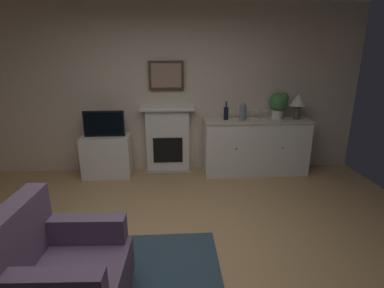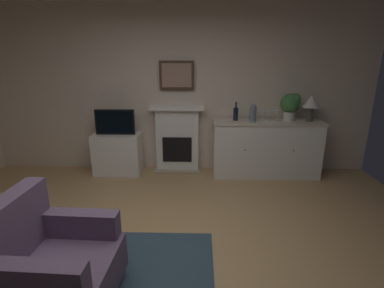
{
  "view_description": "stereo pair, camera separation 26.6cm",
  "coord_description": "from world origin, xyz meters",
  "px_view_note": "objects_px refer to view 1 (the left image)",
  "views": [
    {
      "loc": [
        0.1,
        -2.3,
        1.9
      ],
      "look_at": [
        0.28,
        0.64,
        1.0
      ],
      "focal_mm": 27.47,
      "sensor_mm": 36.0,
      "label": 1
    },
    {
      "loc": [
        0.36,
        -2.3,
        1.9
      ],
      "look_at": [
        0.28,
        0.64,
        1.0
      ],
      "focal_mm": 27.47,
      "sensor_mm": 36.0,
      "label": 2
    }
  ],
  "objects_px": {
    "table_lamp": "(298,102)",
    "wine_bottle": "(226,113)",
    "framed_picture": "(166,75)",
    "wine_glass_center": "(259,112)",
    "sideboard_cabinet": "(256,147)",
    "fireplace_unit": "(168,139)",
    "tv_cabinet": "(107,156)",
    "wine_glass_left": "(253,112)",
    "tv_set": "(104,124)",
    "potted_plant_small": "(279,103)",
    "armchair": "(60,272)",
    "vase_decorative": "(243,112)",
    "wine_glass_right": "(266,112)"
  },
  "relations": [
    {
      "from": "table_lamp",
      "to": "wine_bottle",
      "type": "bearing_deg",
      "value": 178.26
    },
    {
      "from": "tv_cabinet",
      "to": "tv_set",
      "type": "height_order",
      "value": "tv_set"
    },
    {
      "from": "table_lamp",
      "to": "wine_bottle",
      "type": "distance_m",
      "value": 1.15
    },
    {
      "from": "wine_bottle",
      "to": "tv_cabinet",
      "type": "distance_m",
      "value": 2.03
    },
    {
      "from": "fireplace_unit",
      "to": "armchair",
      "type": "relative_size",
      "value": 1.2
    },
    {
      "from": "wine_bottle",
      "to": "vase_decorative",
      "type": "distance_m",
      "value": 0.27
    },
    {
      "from": "framed_picture",
      "to": "wine_glass_right",
      "type": "bearing_deg",
      "value": -7.78
    },
    {
      "from": "tv_set",
      "to": "potted_plant_small",
      "type": "height_order",
      "value": "potted_plant_small"
    },
    {
      "from": "wine_bottle",
      "to": "wine_glass_center",
      "type": "height_order",
      "value": "wine_bottle"
    },
    {
      "from": "tv_cabinet",
      "to": "wine_glass_center",
      "type": "bearing_deg",
      "value": -0.03
    },
    {
      "from": "sideboard_cabinet",
      "to": "tv_cabinet",
      "type": "xyz_separation_m",
      "value": [
        -2.41,
        0.02,
        -0.12
      ]
    },
    {
      "from": "fireplace_unit",
      "to": "wine_glass_left",
      "type": "relative_size",
      "value": 6.67
    },
    {
      "from": "tv_cabinet",
      "to": "tv_set",
      "type": "relative_size",
      "value": 1.21
    },
    {
      "from": "potted_plant_small",
      "to": "armchair",
      "type": "xyz_separation_m",
      "value": [
        -2.52,
        -2.73,
        -0.78
      ]
    },
    {
      "from": "wine_glass_left",
      "to": "armchair",
      "type": "height_order",
      "value": "wine_glass_left"
    },
    {
      "from": "wine_glass_center",
      "to": "tv_set",
      "type": "height_order",
      "value": "tv_set"
    },
    {
      "from": "tv_cabinet",
      "to": "tv_set",
      "type": "bearing_deg",
      "value": -90.0
    },
    {
      "from": "sideboard_cabinet",
      "to": "wine_bottle",
      "type": "distance_m",
      "value": 0.75
    },
    {
      "from": "framed_picture",
      "to": "armchair",
      "type": "height_order",
      "value": "framed_picture"
    },
    {
      "from": "table_lamp",
      "to": "potted_plant_small",
      "type": "xyz_separation_m",
      "value": [
        -0.29,
        0.05,
        -0.02
      ]
    },
    {
      "from": "table_lamp",
      "to": "tv_set",
      "type": "distance_m",
      "value": 3.06
    },
    {
      "from": "table_lamp",
      "to": "tv_set",
      "type": "bearing_deg",
      "value": -179.85
    },
    {
      "from": "wine_glass_center",
      "to": "vase_decorative",
      "type": "distance_m",
      "value": 0.29
    },
    {
      "from": "wine_bottle",
      "to": "tv_cabinet",
      "type": "relative_size",
      "value": 0.39
    },
    {
      "from": "tv_set",
      "to": "potted_plant_small",
      "type": "xyz_separation_m",
      "value": [
        2.76,
        0.05,
        0.29
      ]
    },
    {
      "from": "sideboard_cabinet",
      "to": "vase_decorative",
      "type": "height_order",
      "value": "vase_decorative"
    },
    {
      "from": "sideboard_cabinet",
      "to": "wine_glass_left",
      "type": "height_order",
      "value": "wine_glass_left"
    },
    {
      "from": "framed_picture",
      "to": "wine_glass_center",
      "type": "bearing_deg",
      "value": -8.12
    },
    {
      "from": "framed_picture",
      "to": "sideboard_cabinet",
      "type": "bearing_deg",
      "value": -8.8
    },
    {
      "from": "fireplace_unit",
      "to": "wine_bottle",
      "type": "xyz_separation_m",
      "value": [
        0.93,
        -0.14,
        0.46
      ]
    },
    {
      "from": "table_lamp",
      "to": "wine_bottle",
      "type": "height_order",
      "value": "table_lamp"
    },
    {
      "from": "table_lamp",
      "to": "potted_plant_small",
      "type": "relative_size",
      "value": 0.93
    },
    {
      "from": "wine_bottle",
      "to": "armchair",
      "type": "bearing_deg",
      "value": -121.61
    },
    {
      "from": "wine_bottle",
      "to": "fireplace_unit",
      "type": "bearing_deg",
      "value": 171.32
    },
    {
      "from": "fireplace_unit",
      "to": "vase_decorative",
      "type": "bearing_deg",
      "value": -10.85
    },
    {
      "from": "framed_picture",
      "to": "armchair",
      "type": "xyz_separation_m",
      "value": [
        -0.74,
        -2.91,
        -1.2
      ]
    },
    {
      "from": "wine_glass_right",
      "to": "tv_cabinet",
      "type": "relative_size",
      "value": 0.22
    },
    {
      "from": "fireplace_unit",
      "to": "framed_picture",
      "type": "bearing_deg",
      "value": 90.0
    },
    {
      "from": "sideboard_cabinet",
      "to": "tv_cabinet",
      "type": "relative_size",
      "value": 2.27
    },
    {
      "from": "sideboard_cabinet",
      "to": "armchair",
      "type": "distance_m",
      "value": 3.46
    },
    {
      "from": "fireplace_unit",
      "to": "vase_decorative",
      "type": "height_order",
      "value": "vase_decorative"
    },
    {
      "from": "fireplace_unit",
      "to": "tv_cabinet",
      "type": "xyz_separation_m",
      "value": [
        -0.98,
        -0.16,
        -0.21
      ]
    },
    {
      "from": "potted_plant_small",
      "to": "table_lamp",
      "type": "bearing_deg",
      "value": -8.82
    },
    {
      "from": "wine_bottle",
      "to": "vase_decorative",
      "type": "relative_size",
      "value": 1.03
    },
    {
      "from": "framed_picture",
      "to": "wine_bottle",
      "type": "height_order",
      "value": "framed_picture"
    },
    {
      "from": "wine_glass_center",
      "to": "tv_cabinet",
      "type": "relative_size",
      "value": 0.22
    },
    {
      "from": "wine_glass_center",
      "to": "sideboard_cabinet",
      "type": "bearing_deg",
      "value": -152.61
    },
    {
      "from": "tv_cabinet",
      "to": "wine_glass_left",
      "type": "bearing_deg",
      "value": -0.32
    },
    {
      "from": "sideboard_cabinet",
      "to": "armchair",
      "type": "xyz_separation_m",
      "value": [
        -2.18,
        -2.69,
        -0.07
      ]
    },
    {
      "from": "wine_glass_center",
      "to": "potted_plant_small",
      "type": "bearing_deg",
      "value": 5.7
    }
  ]
}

